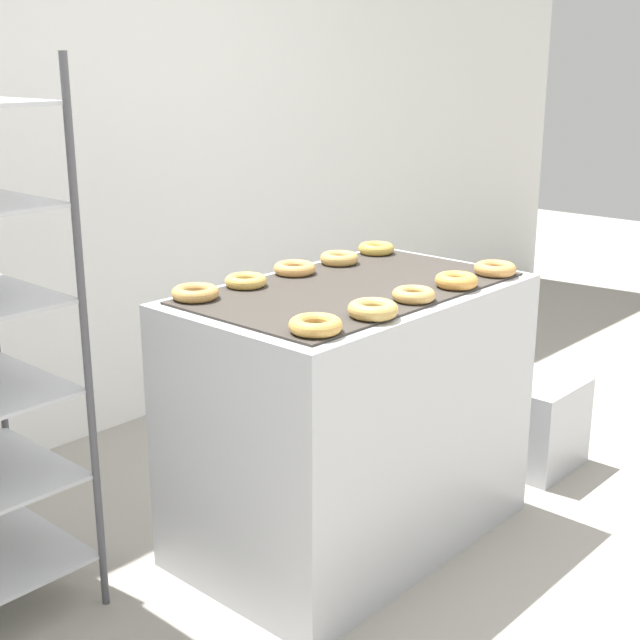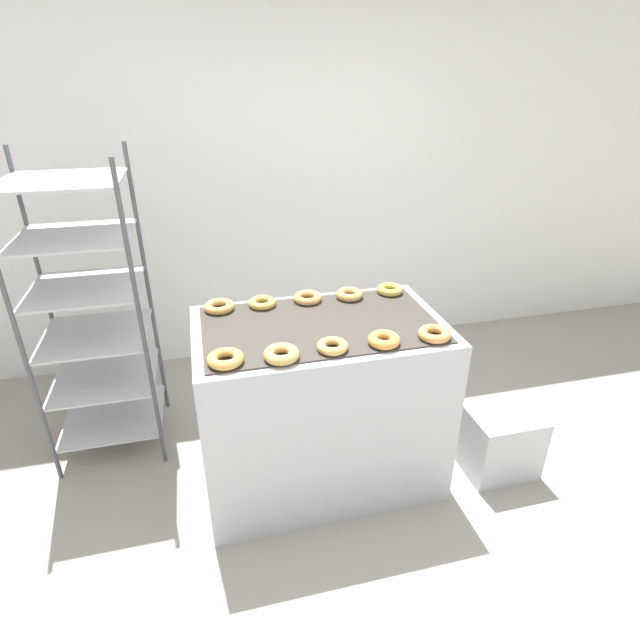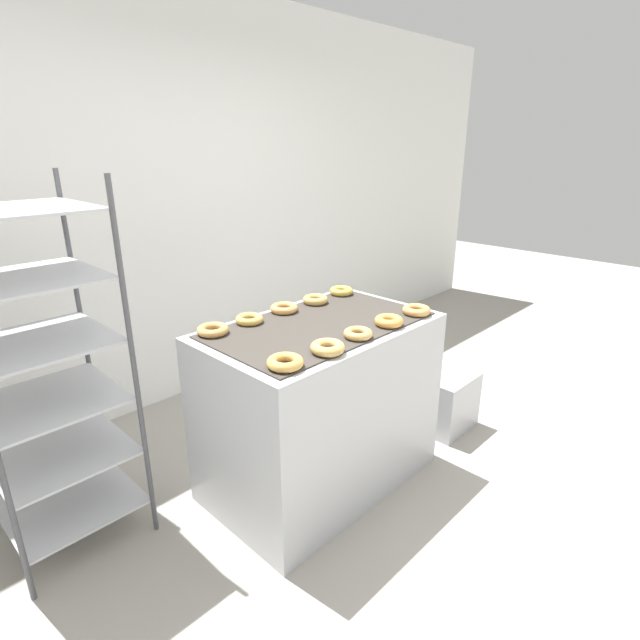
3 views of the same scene
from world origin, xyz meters
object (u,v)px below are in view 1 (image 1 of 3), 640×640
donut_near_leftmost (316,325)px  donut_near_left (373,309)px  fryer_machine (352,416)px  donut_far_center (294,269)px  donut_near_rightmost (495,269)px  glaze_bin (537,423)px  donut_near_center (414,295)px  donut_far_leftmost (195,293)px  donut_far_left (246,281)px  donut_near_right (456,281)px  donut_far_rightmost (376,248)px  donut_far_right (339,258)px

donut_near_leftmost → donut_near_left: 0.23m
fryer_machine → donut_far_center: bearing=91.0°
donut_near_rightmost → donut_far_center: 0.72m
fryer_machine → donut_near_left: size_ratio=7.95×
glaze_bin → donut_near_leftmost: (-1.45, -0.05, 0.77)m
donut_near_center → donut_near_rightmost: 0.48m
donut_near_leftmost → donut_far_leftmost: donut_near_leftmost is taller
donut_far_leftmost → donut_far_center: bearing=0.1°
donut_near_rightmost → donut_near_leftmost: bearing=179.6°
donut_near_center → donut_near_rightmost: bearing=-0.6°
donut_far_left → donut_far_leftmost: bearing=179.4°
donut_near_leftmost → donut_far_center: (0.47, 0.53, -0.00)m
fryer_machine → donut_near_leftmost: donut_near_leftmost is taller
donut_near_leftmost → donut_far_leftmost: 0.53m
donut_far_leftmost → donut_far_center: (0.46, 0.00, -0.00)m
donut_near_left → donut_near_center: donut_near_left is taller
donut_near_left → donut_near_center: bearing=4.5°
donut_near_rightmost → donut_near_center: bearing=179.4°
donut_near_center → donut_far_left: (-0.23, 0.53, -0.00)m
donut_near_right → donut_near_rightmost: size_ratio=0.97×
glaze_bin → donut_far_center: bearing=153.9°
glaze_bin → donut_near_left: bearing=-176.8°
fryer_machine → donut_near_rightmost: size_ratio=8.13×
donut_near_rightmost → donut_far_left: donut_near_rightmost is taller
donut_near_leftmost → donut_near_right: 0.70m
glaze_bin → donut_far_leftmost: donut_far_leftmost is taller
donut_near_leftmost → fryer_machine: bearing=28.7°
fryer_machine → donut_far_rightmost: size_ratio=8.63×
glaze_bin → donut_far_leftmost: size_ratio=2.50×
donut_far_center → donut_far_right: bearing=-3.6°
glaze_bin → donut_near_center: (-0.99, -0.05, 0.77)m
donut_far_leftmost → fryer_machine: bearing=-30.5°
glaze_bin → donut_far_right: size_ratio=2.66×
donut_near_right → donut_near_rightmost: (0.24, -0.00, -0.00)m
donut_near_center → donut_far_left: 0.58m
donut_near_left → donut_far_right: (0.46, 0.54, -0.00)m
glaze_bin → donut_far_left: 1.52m
glaze_bin → donut_near_rightmost: 0.93m
donut_near_left → donut_near_center: size_ratio=1.11×
glaze_bin → donut_far_center: 1.34m
donut_near_left → donut_near_right: size_ratio=1.06×
donut_far_leftmost → donut_near_rightmost: bearing=-29.9°
glaze_bin → donut_far_leftmost: bearing=161.5°
donut_near_leftmost → donut_far_left: size_ratio=1.08×
donut_near_center → donut_near_leftmost: bearing=179.7°
donut_far_rightmost → donut_near_right: bearing=-113.7°
glaze_bin → donut_near_leftmost: 1.64m
donut_far_center → donut_far_right: (0.23, -0.01, 0.00)m
donut_far_leftmost → donut_far_left: size_ratio=1.07×
donut_near_rightmost → donut_far_left: 0.89m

